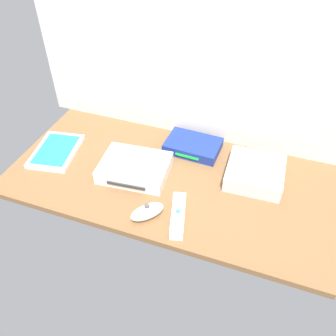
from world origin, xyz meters
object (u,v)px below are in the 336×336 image
network_router (193,146)px  game_console (135,168)px  remote_classic_pad (137,162)px  remote_wand (178,215)px  game_case (56,151)px  remote_nunchuk (149,212)px  mini_computer (255,173)px

network_router → game_console: bearing=-126.1°
remote_classic_pad → remote_wand: bearing=-27.3°
game_case → network_router: network_router is taller
game_case → remote_nunchuk: 43.07cm
remote_wand → network_router: bearing=84.6°
game_console → remote_classic_pad: 3.47cm
mini_computer → game_case: 65.82cm
mini_computer → game_case: mini_computer is taller
game_console → remote_nunchuk: size_ratio=2.15×
remote_wand → remote_classic_pad: remote_classic_pad is taller
game_case → remote_wand: size_ratio=1.38×
game_console → mini_computer: size_ratio=1.27×
remote_wand → remote_nunchuk: (-7.83, -2.10, 0.53)cm
remote_wand → remote_classic_pad: (-17.67, 12.60, 3.90)cm
network_router → remote_nunchuk: (-2.84, -32.82, 0.34)cm
network_router → remote_classic_pad: (-12.68, -18.12, 3.71)cm
mini_computer → remote_wand: bearing=-126.1°
remote_nunchuk → remote_classic_pad: size_ratio=0.68×
mini_computer → remote_classic_pad: size_ratio=1.14×
game_case → network_router: bearing=11.9°
remote_wand → remote_classic_pad: bearing=129.9°
game_console → remote_wand: 23.03cm
mini_computer → network_router: mini_computer is taller
game_case → remote_wand: bearing=-25.7°
game_console → game_case: game_console is taller
mini_computer → remote_nunchuk: bearing=-134.3°
game_console → mini_computer: bearing=10.5°
remote_nunchuk → remote_classic_pad: (-9.84, 14.70, 3.37)cm
mini_computer → game_case: size_ratio=0.84×
game_case → remote_wand: remote_wand is taller
game_console → remote_wand: size_ratio=1.47×
game_console → mini_computer: 37.32cm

